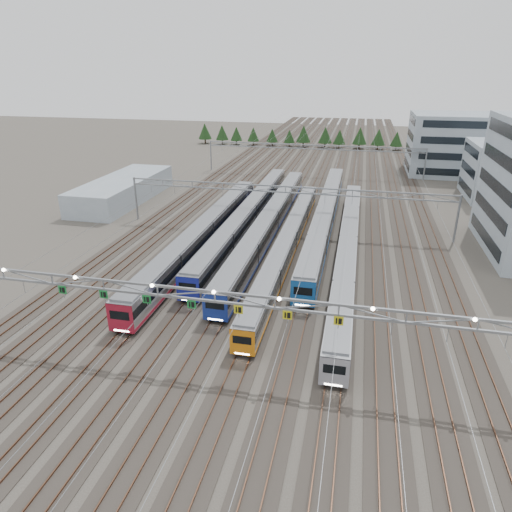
% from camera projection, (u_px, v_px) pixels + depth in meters
% --- Properties ---
extents(ground, '(400.00, 400.00, 0.00)m').
position_uv_depth(ground, '(217.00, 363.00, 44.38)').
color(ground, '#47423A').
rests_on(ground, ground).
extents(track_bed, '(54.00, 260.00, 5.42)m').
position_uv_depth(track_bed, '(318.00, 159.00, 133.81)').
color(track_bed, '#2D2823').
rests_on(track_bed, ground).
extents(train_a, '(3.00, 55.28, 3.92)m').
position_uv_depth(train_a, '(205.00, 233.00, 72.57)').
color(train_a, black).
rests_on(train_a, ground).
extents(train_b, '(2.92, 61.60, 3.80)m').
position_uv_depth(train_b, '(248.00, 214.00, 81.74)').
color(train_b, black).
rests_on(train_b, ground).
extents(train_c, '(2.92, 62.92, 3.81)m').
position_uv_depth(train_c, '(270.00, 221.00, 78.20)').
color(train_c, black).
rests_on(train_c, ground).
extents(train_d, '(2.56, 57.47, 3.33)m').
position_uv_depth(train_d, '(288.00, 241.00, 69.91)').
color(train_d, black).
rests_on(train_d, ground).
extents(train_e, '(2.97, 63.24, 3.88)m').
position_uv_depth(train_e, '(325.00, 215.00, 81.32)').
color(train_e, black).
rests_on(train_e, ground).
extents(train_f, '(2.67, 62.65, 3.48)m').
position_uv_depth(train_f, '(348.00, 246.00, 67.85)').
color(train_f, black).
rests_on(train_f, ground).
extents(gantry_near, '(56.36, 0.61, 8.08)m').
position_uv_depth(gantry_near, '(214.00, 299.00, 41.55)').
color(gantry_near, gray).
rests_on(gantry_near, ground).
extents(gantry_mid, '(56.36, 0.36, 8.00)m').
position_uv_depth(gantry_mid, '(285.00, 195.00, 77.92)').
color(gantry_mid, gray).
rests_on(gantry_mid, ground).
extents(gantry_far, '(56.36, 0.36, 8.00)m').
position_uv_depth(gantry_far, '(313.00, 151.00, 118.42)').
color(gantry_far, gray).
rests_on(gantry_far, ground).
extents(depot_bldg_mid, '(14.00, 16.00, 11.84)m').
position_uv_depth(depot_bldg_mid, '(503.00, 171.00, 97.31)').
color(depot_bldg_mid, '#8F9EAB').
rests_on(depot_bldg_mid, ground).
extents(depot_bldg_north, '(22.00, 18.00, 15.44)m').
position_uv_depth(depot_bldg_north, '(453.00, 144.00, 119.58)').
color(depot_bldg_north, '#8F9EAB').
rests_on(depot_bldg_north, ground).
extents(west_shed, '(10.00, 30.00, 4.72)m').
position_uv_depth(west_shed, '(123.00, 190.00, 97.14)').
color(west_shed, '#8F9EAB').
rests_on(west_shed, ground).
extents(treeline, '(106.40, 5.60, 7.02)m').
position_uv_depth(treeline, '(342.00, 136.00, 158.12)').
color(treeline, '#332114').
rests_on(treeline, ground).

